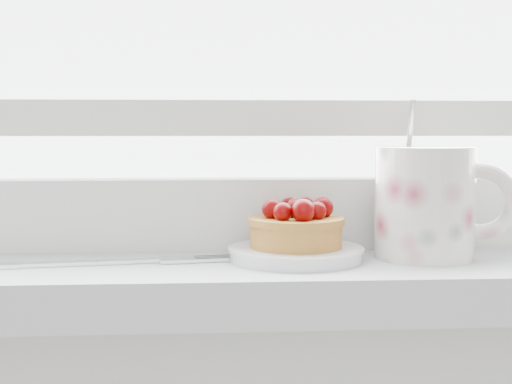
{
  "coord_description": "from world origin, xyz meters",
  "views": [
    {
      "loc": [
        -0.06,
        1.25,
        1.06
      ],
      "look_at": [
        -0.02,
        1.88,
        1.0
      ],
      "focal_mm": 50.0,
      "sensor_mm": 36.0,
      "label": 1
    }
  ],
  "objects": [
    {
      "name": "saucer",
      "position": [
        0.02,
        1.89,
        0.95
      ],
      "size": [
        0.12,
        0.12,
        0.01
      ],
      "primitive_type": "cylinder",
      "color": "white",
      "rests_on": "windowsill"
    },
    {
      "name": "raspberry_tart",
      "position": [
        0.02,
        1.89,
        0.97
      ],
      "size": [
        0.09,
        0.09,
        0.05
      ],
      "color": "#986021",
      "rests_on": "saucer"
    },
    {
      "name": "floral_mug",
      "position": [
        0.14,
        1.9,
        0.99
      ],
      "size": [
        0.14,
        0.11,
        0.15
      ],
      "color": "silver",
      "rests_on": "windowsill"
    },
    {
      "name": "fork",
      "position": [
        -0.14,
        1.88,
        0.94
      ],
      "size": [
        0.21,
        0.05,
        0.0
      ],
      "color": "silver",
      "rests_on": "windowsill"
    }
  ]
}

